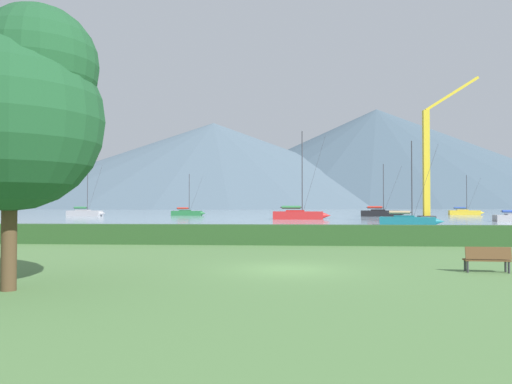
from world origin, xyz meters
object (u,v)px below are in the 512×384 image
Objects in this scene: sailboat_slip_2 at (187,213)px; sailboat_slip_8 at (381,213)px; sailboat_slip_3 at (299,214)px; sailboat_slip_7 at (465,212)px; park_tree at (16,108)px; park_bench_near_path at (487,258)px; sailboat_slip_6 at (408,220)px; sailboat_slip_9 at (85,213)px; dock_crane at (428,171)px.

sailboat_slip_8 is (37.27, -3.76, 0.10)m from sailboat_slip_2.
sailboat_slip_7 is (35.11, 29.08, -0.18)m from sailboat_slip_3.
park_tree is at bearing -96.08° from sailboat_slip_3.
sailboat_slip_2 is 82.15m from park_bench_near_path.
park_tree is (-25.02, -78.35, 4.66)m from sailboat_slip_8.
park_tree is (-15.21, -4.69, 4.80)m from park_bench_near_path.
sailboat_slip_6 is 0.98× the size of sailboat_slip_8.
sailboat_slip_9 reaches higher than park_bench_near_path.
dock_crane reaches higher than sailboat_slip_7.
sailboat_slip_2 is 52.06m from sailboat_slip_6.
sailboat_slip_8 reaches higher than park_bench_near_path.
sailboat_slip_8 is 82.38m from park_tree.
sailboat_slip_9 is at bearing 126.57° from park_bench_near_path.
sailboat_slip_9 is at bearing -161.64° from sailboat_slip_7.
sailboat_slip_6 is at bearing -46.29° from sailboat_slip_2.
dock_crane is at bearing -106.87° from sailboat_slip_7.
sailboat_slip_9 is at bearing 160.82° from sailboat_slip_6.
sailboat_slip_7 is 76.92m from sailboat_slip_9.
sailboat_slip_9 is at bearing 111.87° from park_tree.
sailboat_slip_6 is at bearing 63.22° from park_tree.
sailboat_slip_7 is at bearing 15.62° from sailboat_slip_9.
sailboat_slip_3 is 57.37m from park_bench_near_path.
sailboat_slip_6 is 63.38m from sailboat_slip_9.
sailboat_slip_9 is at bearing -163.57° from sailboat_slip_2.
sailboat_slip_2 is 0.85× the size of sailboat_slip_8.
dock_crane is at bearing -75.18° from sailboat_slip_8.
park_bench_near_path is at bearing 17.14° from park_tree.
dock_crane is at bearing 80.82° from park_bench_near_path.
sailboat_slip_2 is at bearing 18.80° from sailboat_slip_9.
park_bench_near_path is 16.63m from park_tree.
sailboat_slip_2 is 83.16m from park_tree.
sailboat_slip_6 is 36.13m from sailboat_slip_8.
sailboat_slip_9 is 63.19m from dock_crane.
sailboat_slip_9 is at bearing 161.21° from sailboat_slip_3.
sailboat_slip_7 is (56.83, 8.74, 0.01)m from sailboat_slip_2.
sailboat_slip_8 reaches higher than park_tree.
park_tree is at bearing -78.08° from sailboat_slip_2.
sailboat_slip_3 reaches higher than sailboat_slip_7.
sailboat_slip_6 is 53.71m from sailboat_slip_7.
sailboat_slip_3 is 8.44× the size of park_bench_near_path.
sailboat_slip_9 is at bearing 157.04° from dock_crane.
sailboat_slip_6 is 0.49× the size of dock_crane.
sailboat_slip_2 is 0.99× the size of park_tree.
sailboat_slip_6 is at bearing -107.02° from sailboat_slip_7.
sailboat_slip_8 is at bearing 49.48° from sailboat_slip_3.
sailboat_slip_3 is at bearing 99.87° from park_bench_near_path.
sailboat_slip_3 reaches higher than sailboat_slip_9.
park_tree is 59.55m from dock_crane.
dock_crane reaches higher than park_bench_near_path.
sailboat_slip_8 is 74.31m from park_bench_near_path.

